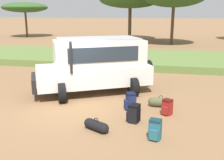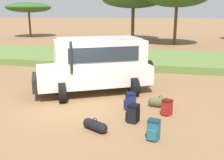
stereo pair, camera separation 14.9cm
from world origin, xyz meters
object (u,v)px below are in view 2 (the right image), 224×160
backpack_near_rear_wheel (167,108)px  acacia_tree_far_left (29,7)px  duffel_bag_soft_canvas (161,103)px  backpack_beside_front_wheel (133,114)px  backpack_cluster_center (130,102)px  backpack_outermost (153,130)px  safari_vehicle (97,64)px  acacia_tree_left_mid (133,0)px  duffel_bag_low_black_case (95,126)px

backpack_near_rear_wheel → acacia_tree_far_left: size_ratio=0.09×
duffel_bag_soft_canvas → backpack_near_rear_wheel: bearing=-71.8°
backpack_beside_front_wheel → duffel_bag_soft_canvas: (0.81, 1.62, -0.11)m
backpack_cluster_center → backpack_outermost: bearing=-65.1°
backpack_beside_front_wheel → duffel_bag_soft_canvas: bearing=63.5°
safari_vehicle → backpack_outermost: (2.83, -4.04, -1.00)m
acacia_tree_left_mid → backpack_beside_front_wheel: bearing=-81.3°
duffel_bag_soft_canvas → acacia_tree_left_mid: 25.88m
backpack_near_rear_wheel → safari_vehicle: bearing=146.7°
backpack_beside_front_wheel → duffel_bag_low_black_case: 1.37m
backpack_beside_front_wheel → acacia_tree_left_mid: (-4.05, 26.56, 4.78)m
backpack_near_rear_wheel → duffel_bag_soft_canvas: size_ratio=0.60×
backpack_outermost → duffel_bag_low_black_case: 1.79m
backpack_cluster_center → acacia_tree_left_mid: 26.21m
backpack_beside_front_wheel → acacia_tree_far_left: 33.61m
backpack_near_rear_wheel → acacia_tree_left_mid: bearing=101.3°
duffel_bag_low_black_case → acacia_tree_far_left: 33.79m
backpack_near_rear_wheel → backpack_outermost: backpack_outermost is taller
backpack_cluster_center → acacia_tree_far_left: (-19.01, 26.18, 3.86)m
backpack_outermost → duffel_bag_soft_canvas: size_ratio=0.64×
duffel_bag_low_black_case → duffel_bag_soft_canvas: 3.12m
backpack_beside_front_wheel → backpack_near_rear_wheel: backpack_beside_front_wheel is taller
backpack_near_rear_wheel → duffel_bag_low_black_case: bearing=-139.8°
duffel_bag_low_black_case → duffel_bag_soft_canvas: size_ratio=0.91×
safari_vehicle → acacia_tree_far_left: acacia_tree_far_left is taller
duffel_bag_low_black_case → acacia_tree_left_mid: acacia_tree_left_mid is taller
safari_vehicle → backpack_near_rear_wheel: (3.14, -2.07, -1.02)m
acacia_tree_far_left → acacia_tree_left_mid: bearing=-2.6°
safari_vehicle → acacia_tree_far_left: (-17.19, 24.32, 2.88)m
backpack_cluster_center → backpack_near_rear_wheel: 1.34m
duffel_bag_low_black_case → backpack_near_rear_wheel: bearing=40.2°
backpack_beside_front_wheel → duffel_bag_soft_canvas: 1.82m
backpack_beside_front_wheel → duffel_bag_low_black_case: backpack_beside_front_wheel is taller
backpack_outermost → acacia_tree_left_mid: 28.49m
backpack_outermost → backpack_cluster_center: bearing=114.9°
backpack_beside_front_wheel → duffel_bag_soft_canvas: backpack_beside_front_wheel is taller
safari_vehicle → duffel_bag_soft_canvas: (2.90, -1.31, -1.12)m
safari_vehicle → duffel_bag_soft_canvas: bearing=-24.4°
duffel_bag_low_black_case → acacia_tree_left_mid: 28.06m
safari_vehicle → acacia_tree_left_mid: acacia_tree_left_mid is taller
duffel_bag_low_black_case → backpack_outermost: bearing=-6.9°
safari_vehicle → backpack_cluster_center: size_ratio=8.20×
backpack_outermost → acacia_tree_far_left: size_ratio=0.09×
backpack_cluster_center → acacia_tree_left_mid: bearing=98.4°
safari_vehicle → backpack_near_rear_wheel: size_ratio=9.52×
backpack_beside_front_wheel → duffel_bag_soft_canvas: size_ratio=0.64×
backpack_beside_front_wheel → backpack_outermost: (0.74, -1.11, 0.00)m
safari_vehicle → backpack_outermost: safari_vehicle is taller
backpack_cluster_center → duffel_bag_soft_canvas: 1.22m
safari_vehicle → backpack_near_rear_wheel: safari_vehicle is taller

